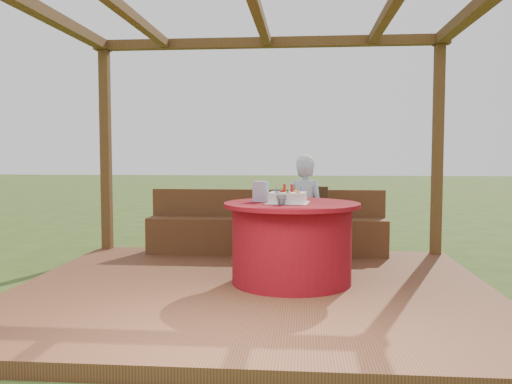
{
  "coord_description": "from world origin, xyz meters",
  "views": [
    {
      "loc": [
        0.47,
        -5.06,
        1.37
      ],
      "look_at": [
        0.0,
        0.25,
        1.0
      ],
      "focal_mm": 38.0,
      "sensor_mm": 36.0,
      "label": 1
    }
  ],
  "objects_px": {
    "table": "(292,242)",
    "drinking_glass": "(281,200)",
    "bench": "(266,232)",
    "chair": "(309,219)",
    "gift_bag": "(261,191)",
    "elderly_woman": "(305,209)",
    "birthday_cake": "(288,197)"
  },
  "relations": [
    {
      "from": "table",
      "to": "drinking_glass",
      "type": "relative_size",
      "value": 13.89
    },
    {
      "from": "bench",
      "to": "drinking_glass",
      "type": "height_order",
      "value": "drinking_glass"
    },
    {
      "from": "bench",
      "to": "chair",
      "type": "bearing_deg",
      "value": -33.06
    },
    {
      "from": "birthday_cake",
      "to": "drinking_glass",
      "type": "bearing_deg",
      "value": -102.65
    },
    {
      "from": "elderly_woman",
      "to": "birthday_cake",
      "type": "relative_size",
      "value": 2.93
    },
    {
      "from": "table",
      "to": "elderly_woman",
      "type": "relative_size",
      "value": 1.05
    },
    {
      "from": "bench",
      "to": "chair",
      "type": "distance_m",
      "value": 0.67
    },
    {
      "from": "chair",
      "to": "elderly_woman",
      "type": "distance_m",
      "value": 0.32
    },
    {
      "from": "elderly_woman",
      "to": "drinking_glass",
      "type": "height_order",
      "value": "elderly_woman"
    },
    {
      "from": "elderly_woman",
      "to": "chair",
      "type": "bearing_deg",
      "value": 80.62
    },
    {
      "from": "table",
      "to": "drinking_glass",
      "type": "distance_m",
      "value": 0.51
    },
    {
      "from": "gift_bag",
      "to": "drinking_glass",
      "type": "relative_size",
      "value": 2.14
    },
    {
      "from": "bench",
      "to": "table",
      "type": "xyz_separation_m",
      "value": [
        0.36,
        -1.55,
        0.13
      ]
    },
    {
      "from": "chair",
      "to": "bench",
      "type": "bearing_deg",
      "value": 146.94
    },
    {
      "from": "elderly_woman",
      "to": "birthday_cake",
      "type": "bearing_deg",
      "value": -99.76
    },
    {
      "from": "drinking_glass",
      "to": "chair",
      "type": "bearing_deg",
      "value": 79.85
    },
    {
      "from": "elderly_woman",
      "to": "gift_bag",
      "type": "distance_m",
      "value": 0.98
    },
    {
      "from": "bench",
      "to": "gift_bag",
      "type": "distance_m",
      "value": 1.58
    },
    {
      "from": "bench",
      "to": "chair",
      "type": "height_order",
      "value": "chair"
    },
    {
      "from": "bench",
      "to": "birthday_cake",
      "type": "bearing_deg",
      "value": -78.64
    },
    {
      "from": "chair",
      "to": "drinking_glass",
      "type": "relative_size",
      "value": 9.15
    },
    {
      "from": "elderly_woman",
      "to": "birthday_cake",
      "type": "xyz_separation_m",
      "value": [
        -0.17,
        -0.97,
        0.2
      ]
    },
    {
      "from": "table",
      "to": "elderly_woman",
      "type": "bearing_deg",
      "value": 82.11
    },
    {
      "from": "birthday_cake",
      "to": "elderly_woman",
      "type": "bearing_deg",
      "value": 80.24
    },
    {
      "from": "gift_bag",
      "to": "drinking_glass",
      "type": "xyz_separation_m",
      "value": [
        0.22,
        -0.36,
        -0.06
      ]
    },
    {
      "from": "chair",
      "to": "elderly_woman",
      "type": "relative_size",
      "value": 0.69
    },
    {
      "from": "chair",
      "to": "drinking_glass",
      "type": "bearing_deg",
      "value": -100.15
    },
    {
      "from": "gift_bag",
      "to": "bench",
      "type": "bearing_deg",
      "value": 109.37
    },
    {
      "from": "birthday_cake",
      "to": "drinking_glass",
      "type": "xyz_separation_m",
      "value": [
        -0.05,
        -0.23,
        -0.01
      ]
    },
    {
      "from": "table",
      "to": "drinking_glass",
      "type": "height_order",
      "value": "drinking_glass"
    },
    {
      "from": "drinking_glass",
      "to": "birthday_cake",
      "type": "bearing_deg",
      "value": 77.35
    },
    {
      "from": "gift_bag",
      "to": "drinking_glass",
      "type": "bearing_deg",
      "value": -41.29
    }
  ]
}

